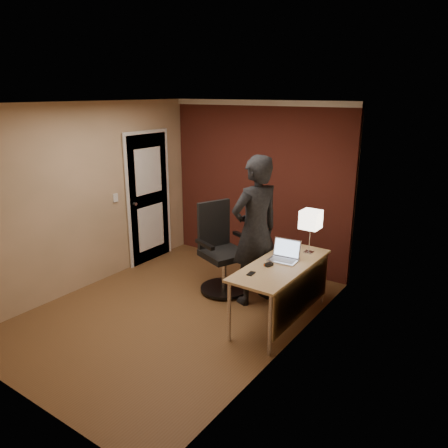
{
  "coord_description": "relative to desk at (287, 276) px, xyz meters",
  "views": [
    {
      "loc": [
        3.28,
        -3.68,
        2.62
      ],
      "look_at": [
        0.35,
        0.55,
        1.05
      ],
      "focal_mm": 35.0,
      "sensor_mm": 36.0,
      "label": 1
    }
  ],
  "objects": [
    {
      "name": "phone",
      "position": [
        -0.21,
        -0.45,
        0.13
      ],
      "size": [
        0.07,
        0.12,
        0.01
      ],
      "primitive_type": "cube",
      "rotation": [
        0.0,
        0.0,
        0.12
      ],
      "color": "black",
      "rests_on": "desk"
    },
    {
      "name": "person",
      "position": [
        -0.59,
        0.28,
        0.35
      ],
      "size": [
        0.68,
        0.81,
        1.91
      ],
      "primitive_type": "imported",
      "rotation": [
        0.0,
        0.0,
        -1.95
      ],
      "color": "black",
      "rests_on": "ground"
    },
    {
      "name": "desk_lamp",
      "position": [
        0.04,
        0.51,
        0.55
      ],
      "size": [
        0.22,
        0.22,
        0.54
      ],
      "color": "silver",
      "rests_on": "desk"
    },
    {
      "name": "office_chair",
      "position": [
        -1.13,
        0.31,
        -0.08
      ],
      "size": [
        0.7,
        0.76,
        1.19
      ],
      "color": "black",
      "rests_on": "ground"
    },
    {
      "name": "mouse",
      "position": [
        -0.16,
        -0.14,
        0.14
      ],
      "size": [
        0.08,
        0.11,
        0.03
      ],
      "primitive_type": "cube",
      "rotation": [
        0.0,
        0.0,
        -0.25
      ],
      "color": "black",
      "rests_on": "desk"
    },
    {
      "name": "desk",
      "position": [
        0.0,
        0.0,
        0.0
      ],
      "size": [
        0.6,
        1.5,
        0.73
      ],
      "color": "tan",
      "rests_on": "ground"
    },
    {
      "name": "laptop",
      "position": [
        -0.1,
        0.14,
        0.19
      ],
      "size": [
        0.35,
        0.29,
        0.23
      ],
      "color": "silver",
      "rests_on": "desk"
    },
    {
      "name": "room",
      "position": [
        -1.53,
        1.04,
        0.77
      ],
      "size": [
        4.0,
        4.0,
        4.0
      ],
      "color": "brown",
      "rests_on": "ground"
    }
  ]
}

